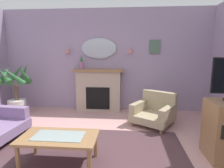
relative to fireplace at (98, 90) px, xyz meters
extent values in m
cube|color=#9E8CA8|center=(0.17, 0.22, 0.81)|extent=(6.65, 0.10, 2.77)
cube|color=#4C3338|center=(0.17, -2.53, -0.56)|extent=(3.20, 2.40, 0.01)
cube|color=tan|center=(0.00, 0.01, -0.02)|extent=(1.20, 0.28, 1.10)
cube|color=black|center=(0.00, -0.09, -0.19)|extent=(0.64, 0.12, 0.60)
cube|color=olive|center=(0.00, -0.01, 0.56)|extent=(1.36, 0.36, 0.06)
cylinder|color=#9E6084|center=(-0.45, -0.03, 0.69)|extent=(0.12, 0.12, 0.20)
cone|color=#2D6633|center=(-0.45, -0.03, 0.87)|extent=(0.10, 0.10, 0.16)
ellipsoid|color=#B2BCC6|center=(0.00, 0.14, 1.14)|extent=(0.96, 0.06, 0.56)
cone|color=#D17066|center=(-0.85, 0.09, 1.09)|extent=(0.14, 0.14, 0.14)
cone|color=#D17066|center=(0.85, 0.09, 1.09)|extent=(0.14, 0.14, 0.14)
cube|color=#4C6B56|center=(1.50, 0.15, 1.18)|extent=(0.28, 0.03, 0.36)
cube|color=olive|center=(-0.16, -2.59, -0.15)|extent=(1.10, 0.60, 0.04)
cube|color=#8C9E99|center=(-0.16, -2.59, -0.13)|extent=(0.72, 0.36, 0.01)
cylinder|color=olive|center=(-0.65, -2.83, -0.37)|extent=(0.06, 0.06, 0.40)
cylinder|color=olive|center=(0.33, -2.83, -0.37)|extent=(0.06, 0.06, 0.40)
cylinder|color=olive|center=(-0.65, -2.35, -0.37)|extent=(0.06, 0.06, 0.40)
cylinder|color=olive|center=(0.33, -2.35, -0.37)|extent=(0.06, 0.06, 0.40)
cube|color=gray|center=(-1.59, -1.51, -0.17)|extent=(0.77, 0.22, 0.24)
cylinder|color=olive|center=(-1.25, -1.55, -0.52)|extent=(0.07, 0.07, 0.10)
cube|color=tan|center=(1.37, -0.94, -0.39)|extent=(1.10, 1.10, 0.16)
cube|color=tan|center=(1.55, -0.65, -0.09)|extent=(0.76, 0.56, 0.45)
cube|color=tan|center=(1.08, -0.76, -0.20)|extent=(0.50, 0.69, 0.22)
cube|color=tan|center=(1.66, -1.12, -0.20)|extent=(0.50, 0.69, 0.22)
cylinder|color=olive|center=(0.91, -1.05, -0.52)|extent=(0.06, 0.06, 0.10)
cylinder|color=olive|center=(1.48, -1.41, -0.52)|extent=(0.06, 0.06, 0.10)
cylinder|color=olive|center=(1.26, -0.47, -0.52)|extent=(0.06, 0.06, 0.10)
cylinder|color=olive|center=(1.84, -0.83, -0.52)|extent=(0.06, 0.06, 0.10)
cylinder|color=silver|center=(-2.06, -0.53, -0.38)|extent=(0.44, 0.44, 0.39)
cylinder|color=brown|center=(-2.06, -0.53, 0.02)|extent=(0.08, 0.08, 0.41)
cone|color=#2D6633|center=(-1.81, -0.52, 0.48)|extent=(0.19, 0.57, 0.55)
cone|color=#2D6633|center=(-1.94, -0.31, 0.48)|extent=(0.52, 0.37, 0.60)
cone|color=#2D6633|center=(-2.17, -0.31, 0.48)|extent=(0.54, 0.38, 0.59)
cone|color=#2D6633|center=(-2.30, -0.56, 0.48)|extent=(0.25, 0.63, 0.48)
cone|color=#2D6633|center=(-2.19, -0.74, 0.48)|extent=(0.61, 0.48, 0.45)
cone|color=#2D6633|center=(-1.96, -0.76, 0.48)|extent=(0.59, 0.38, 0.54)
camera|label=1|loc=(0.82, -5.04, 1.07)|focal=30.34mm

